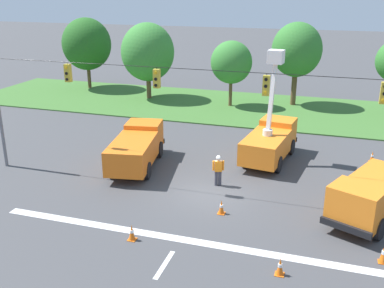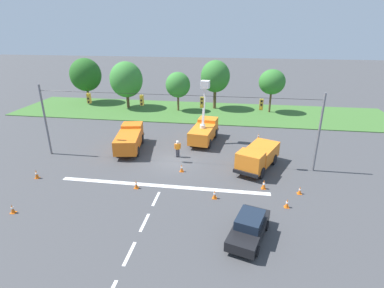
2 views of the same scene
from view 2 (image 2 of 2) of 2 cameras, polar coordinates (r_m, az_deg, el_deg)
The scene contains 24 objects.
ground_plane at distance 29.38m, azimuth -3.42°, elevation -3.36°, with size 200.00×200.00×0.00m, color #424244.
grass_verge at distance 46.07m, azimuth 1.17°, elevation 6.14°, with size 56.00×12.00×0.10m, color #3D6B2D.
lane_markings at distance 23.99m, azimuth -6.53°, elevation -9.67°, with size 17.60×15.25×0.01m.
signal_gantry at distance 27.76m, azimuth -3.71°, elevation 5.24°, with size 26.20×0.33×7.20m.
tree_far_west at distance 53.90m, azimuth -19.61°, elevation 12.31°, with size 5.11×4.98×7.44m.
tree_west at distance 48.63m, azimuth -12.42°, elevation 11.89°, with size 5.07×5.02×7.29m.
tree_centre at distance 45.88m, azimuth -2.70°, elevation 11.18°, with size 3.71×3.27×5.96m.
tree_east at distance 47.07m, azimuth 4.47°, elevation 12.70°, with size 4.45×4.45×7.53m.
tree_far_east at distance 46.37m, azimuth 15.01°, elevation 11.34°, with size 3.85×3.57×6.48m.
utility_truck_bucket_lift at distance 33.90m, azimuth 2.32°, elevation 2.70°, with size 2.96×6.16×6.91m.
utility_truck_support_near at distance 32.46m, azimuth -11.80°, elevation 1.05°, with size 3.33×6.56×2.22m.
utility_truck_support_far at distance 28.17m, azimuth 12.38°, elevation -2.30°, with size 4.44×6.27×2.23m.
sedan_black at distance 19.58m, azimuth 10.81°, elevation -15.26°, with size 2.91×4.62×1.56m.
road_worker at distance 29.98m, azimuth -2.76°, elevation -0.73°, with size 0.62×0.36×1.77m.
traffic_cone_foreground_left at distance 27.26m, azimuth -1.98°, elevation -4.60°, with size 0.36×0.36×0.72m.
traffic_cone_foreground_right at distance 32.11m, azimuth 14.20°, elevation -1.02°, with size 0.36×0.36×0.78m.
traffic_cone_mid_left at distance 29.39m, azimuth -27.51°, elevation -5.08°, with size 0.36×0.36×0.83m.
traffic_cone_mid_right at distance 35.72m, azimuth 12.56°, elevation 1.42°, with size 0.36×0.36×0.72m.
traffic_cone_near_bucket at distance 25.01m, azimuth -10.59°, elevation -7.56°, with size 0.36×0.36×0.74m.
traffic_cone_lane_edge_a at distance 23.29m, azimuth 17.65°, elevation -10.71°, with size 0.36×0.36×0.71m.
traffic_cone_lane_edge_b at distance 25.33m, azimuth 19.84°, elevation -8.29°, with size 0.36×0.36×0.66m.
traffic_cone_far_left at distance 25.13m, azimuth -31.02°, elevation -10.51°, with size 0.36×0.36×0.70m.
traffic_cone_far_right at distance 23.33m, azimuth 4.33°, elevation -9.53°, with size 0.36×0.36×0.73m.
traffic_cone_centre_line at distance 25.19m, azimuth 13.53°, elevation -7.47°, with size 0.36×0.36×0.82m.
Camera 2 is at (5.69, -26.00, 12.45)m, focal length 28.00 mm.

